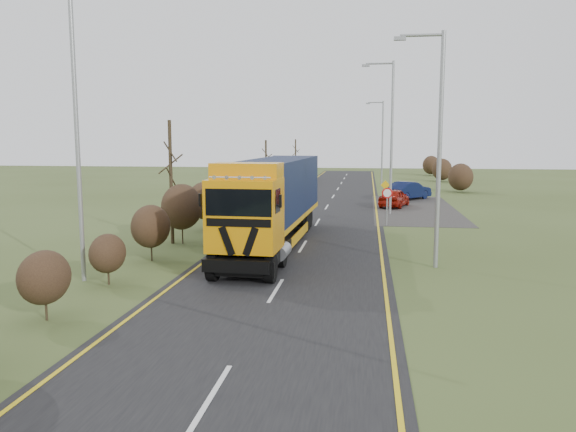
% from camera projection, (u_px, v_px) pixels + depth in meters
% --- Properties ---
extents(ground, '(160.00, 160.00, 0.00)m').
position_uv_depth(ground, '(292.00, 265.00, 23.01)').
color(ground, '#3C4B20').
rests_on(ground, ground).
extents(road, '(8.00, 120.00, 0.02)m').
position_uv_depth(road, '(314.00, 227.00, 32.82)').
color(road, black).
rests_on(road, ground).
extents(layby, '(6.00, 18.00, 0.02)m').
position_uv_depth(layby, '(414.00, 209.00, 41.73)').
color(layby, '#2B2926').
rests_on(layby, ground).
extents(lane_markings, '(7.52, 116.00, 0.01)m').
position_uv_depth(lane_markings, '(314.00, 228.00, 32.52)').
color(lane_markings, gold).
rests_on(lane_markings, road).
extents(hedgerow, '(2.24, 102.04, 6.05)m').
position_uv_depth(hedgerow, '(204.00, 202.00, 31.37)').
color(hedgerow, black).
rests_on(hedgerow, ground).
extents(lorry, '(2.98, 15.36, 4.26)m').
position_uv_depth(lorry, '(273.00, 196.00, 26.78)').
color(lorry, black).
rests_on(lorry, ground).
extents(car_red_hatchback, '(2.77, 4.44, 1.41)m').
position_uv_depth(car_red_hatchback, '(394.00, 198.00, 42.68)').
color(car_red_hatchback, maroon).
rests_on(car_red_hatchback, ground).
extents(car_blue_sedan, '(4.19, 4.71, 1.55)m').
position_uv_depth(car_blue_sedan, '(409.00, 191.00, 47.88)').
color(car_blue_sedan, '#091134').
rests_on(car_blue_sedan, ground).
extents(streetlight_near, '(1.96, 0.18, 9.24)m').
position_uv_depth(streetlight_near, '(437.00, 140.00, 21.96)').
color(streetlight_near, gray).
rests_on(streetlight_near, ground).
extents(streetlight_mid, '(2.18, 0.21, 10.32)m').
position_uv_depth(streetlight_mid, '(390.00, 130.00, 37.95)').
color(streetlight_mid, gray).
rests_on(streetlight_mid, ground).
extents(streetlight_far, '(1.98, 0.19, 9.34)m').
position_uv_depth(streetlight_far, '(381.00, 139.00, 62.53)').
color(streetlight_far, gray).
rests_on(streetlight_far, ground).
extents(left_pole, '(0.16, 0.16, 9.94)m').
position_uv_depth(left_pole, '(77.00, 144.00, 19.81)').
color(left_pole, gray).
rests_on(left_pole, ground).
extents(speed_sign, '(0.63, 0.10, 2.28)m').
position_uv_depth(speed_sign, '(387.00, 199.00, 33.28)').
color(speed_sign, gray).
rests_on(speed_sign, ground).
extents(warning_board, '(0.74, 0.11, 1.93)m').
position_uv_depth(warning_board, '(385.00, 190.00, 44.17)').
color(warning_board, gray).
rests_on(warning_board, ground).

